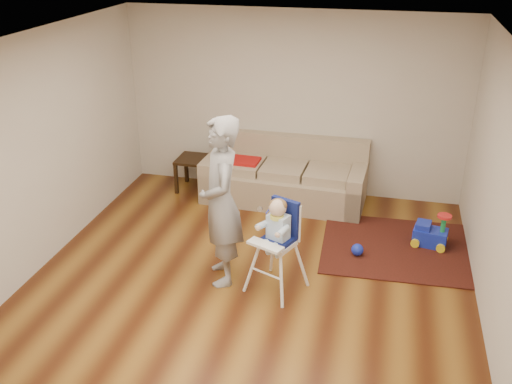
% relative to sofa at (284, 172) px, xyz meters
% --- Properties ---
extents(ground, '(5.50, 5.50, 0.00)m').
position_rel_sofa_xyz_m(ground, '(0.03, -2.30, -0.45)').
color(ground, '#431E0C').
rests_on(ground, ground).
extents(room_envelope, '(5.04, 5.52, 2.72)m').
position_rel_sofa_xyz_m(room_envelope, '(0.03, -1.77, 1.42)').
color(room_envelope, beige).
rests_on(room_envelope, ground).
extents(sofa, '(2.38, 1.06, 0.91)m').
position_rel_sofa_xyz_m(sofa, '(0.00, 0.00, 0.00)').
color(sofa, gray).
rests_on(sofa, ground).
extents(side_table, '(0.51, 0.51, 0.51)m').
position_rel_sofa_xyz_m(side_table, '(-1.41, 0.08, -0.20)').
color(side_table, black).
rests_on(side_table, ground).
extents(area_rug, '(2.16, 1.66, 0.02)m').
position_rel_sofa_xyz_m(area_rug, '(1.78, -1.04, -0.45)').
color(area_rug, black).
rests_on(area_rug, ground).
extents(ride_on_toy, '(0.46, 0.36, 0.45)m').
position_rel_sofa_xyz_m(ride_on_toy, '(2.06, -0.87, -0.21)').
color(ride_on_toy, '#192CC2').
rests_on(ride_on_toy, area_rug).
extents(toy_ball, '(0.15, 0.15, 0.15)m').
position_rel_sofa_xyz_m(toy_ball, '(1.19, -1.35, -0.36)').
color(toy_ball, '#192CC2').
rests_on(toy_ball, area_rug).
extents(high_chair, '(0.68, 0.68, 1.12)m').
position_rel_sofa_xyz_m(high_chair, '(0.36, -2.26, 0.09)').
color(high_chair, white).
rests_on(high_chair, ground).
extents(adult, '(0.71, 0.84, 1.95)m').
position_rel_sofa_xyz_m(adult, '(-0.29, -2.19, 0.52)').
color(adult, gray).
rests_on(adult, ground).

